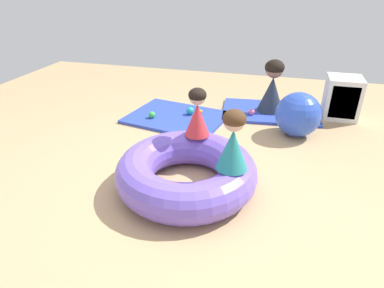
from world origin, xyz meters
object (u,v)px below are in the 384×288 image
object	(u,v)px
play_ball_orange	(200,112)
exercise_ball_large	(298,115)
play_ball_pink	(252,112)
inflatable_cushion	(186,172)
storage_cube	(342,98)
play_ball_green	(152,115)
play_ball_teal	(190,111)
play_ball_red	(288,118)
child_in_teal	(233,141)
adult_seated	(272,87)
child_in_red	(197,113)
play_ball_yellow	(307,118)

from	to	relation	value
play_ball_orange	exercise_ball_large	bearing A→B (deg)	-11.70
play_ball_pink	inflatable_cushion	bearing A→B (deg)	-102.69
inflatable_cushion	exercise_ball_large	bearing A→B (deg)	55.05
inflatable_cushion	play_ball_pink	size ratio (longest dim) A/B	15.17
storage_cube	play_ball_green	bearing A→B (deg)	-162.36
play_ball_pink	play_ball_teal	distance (m)	0.85
play_ball_red	storage_cube	distance (m)	0.81
exercise_ball_large	play_ball_teal	bearing A→B (deg)	171.77
child_in_teal	exercise_ball_large	world-z (taller)	child_in_teal
adult_seated	play_ball_pink	distance (m)	0.45
play_ball_orange	play_ball_green	distance (m)	0.67
play_ball_orange	play_ball_teal	distance (m)	0.14
child_in_red	storage_cube	bearing A→B (deg)	-161.28
play_ball_red	storage_cube	world-z (taller)	storage_cube
play_ball_orange	play_ball_red	xyz separation A→B (m)	(1.18, 0.09, 0.00)
play_ball_red	play_ball_pink	bearing A→B (deg)	173.85
exercise_ball_large	inflatable_cushion	bearing A→B (deg)	-124.95
adult_seated	play_ball_yellow	world-z (taller)	adult_seated
play_ball_orange	child_in_teal	bearing A→B (deg)	-68.71
play_ball_green	child_in_red	bearing A→B (deg)	-47.54
play_ball_teal	play_ball_orange	bearing A→B (deg)	25.42
play_ball_green	play_ball_teal	xyz separation A→B (m)	(0.47, 0.25, 0.01)
play_ball_orange	play_ball_red	bearing A→B (deg)	4.54
child_in_teal	child_in_red	bearing A→B (deg)	-5.67
child_in_red	storage_cube	xyz separation A→B (m)	(1.59, 1.73, -0.30)
child_in_red	exercise_ball_large	size ratio (longest dim) A/B	0.89
adult_seated	play_ball_green	distance (m)	1.70
inflatable_cushion	play_ball_orange	xyz separation A→B (m)	(-0.28, 1.69, -0.10)
play_ball_red	play_ball_yellow	bearing A→B (deg)	5.66
storage_cube	child_in_teal	bearing A→B (deg)	-117.15
play_ball_yellow	play_ball_green	bearing A→B (deg)	-168.04
child_in_teal	play_ball_pink	xyz separation A→B (m)	(-0.01, 1.94, -0.52)
play_ball_red	child_in_red	bearing A→B (deg)	-124.01
child_in_red	play_ball_pink	bearing A→B (deg)	-135.41
play_ball_pink	play_ball_teal	size ratio (longest dim) A/B	0.80
adult_seated	storage_cube	distance (m)	0.95
adult_seated	play_ball_red	bearing A→B (deg)	-115.28
adult_seated	storage_cube	xyz separation A→B (m)	(0.93, 0.10, -0.11)
child_in_teal	play_ball_orange	distance (m)	2.00
play_ball_green	play_ball_pink	xyz separation A→B (m)	(1.29, 0.46, -0.00)
play_ball_teal	inflatable_cushion	bearing A→B (deg)	-75.94
play_ball_pink	child_in_teal	bearing A→B (deg)	-89.82
inflatable_cushion	play_ball_orange	distance (m)	1.72
child_in_red	exercise_ball_large	bearing A→B (deg)	-164.01
play_ball_teal	child_in_teal	bearing A→B (deg)	-64.47
play_ball_red	play_ball_teal	size ratio (longest dim) A/B	0.61
play_ball_pink	storage_cube	xyz separation A→B (m)	(1.17, 0.33, 0.20)
play_ball_teal	storage_cube	bearing A→B (deg)	14.98
inflatable_cushion	storage_cube	bearing A→B (deg)	53.80
play_ball_teal	exercise_ball_large	world-z (taller)	exercise_ball_large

